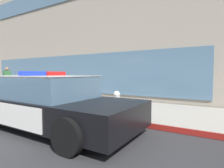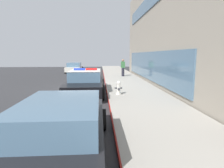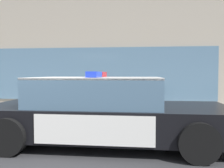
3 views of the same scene
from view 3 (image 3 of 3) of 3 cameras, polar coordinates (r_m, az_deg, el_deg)
name	(u,v)px [view 3 (image 3 of 3)]	position (r m, az deg, el deg)	size (l,w,h in m)	color
ground	(3,149)	(5.27, -24.38, -13.79)	(48.00, 48.00, 0.00)	#303033
sidewalk	(61,114)	(8.40, -11.91, -7.05)	(48.00, 3.33, 0.15)	#A39E93
curb_red_paint	(41,125)	(6.85, -16.39, -9.26)	(28.80, 0.04, 0.14)	maroon
storefront_building	(116,28)	(15.43, 0.94, 13.15)	(24.60, 11.12, 8.64)	gray
police_cruiser	(104,111)	(5.04, -1.87, -6.36)	(4.95, 2.18, 1.49)	black
fire_hydrant	(151,108)	(6.85, 9.29, -5.57)	(0.34, 0.39, 0.73)	silver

